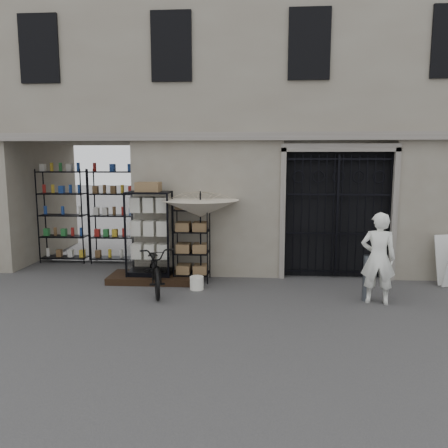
# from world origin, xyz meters

# --- Properties ---
(ground) EXTENTS (80.00, 80.00, 0.00)m
(ground) POSITION_xyz_m (0.00, 0.00, 0.00)
(ground) COLOR black
(ground) RESTS_ON ground
(main_building) EXTENTS (14.00, 4.00, 9.00)m
(main_building) POSITION_xyz_m (0.00, 4.00, 4.50)
(main_building) COLOR gray
(main_building) RESTS_ON ground
(shop_recess) EXTENTS (3.00, 1.70, 3.00)m
(shop_recess) POSITION_xyz_m (-4.50, 2.80, 1.50)
(shop_recess) COLOR black
(shop_recess) RESTS_ON ground
(shop_shelving) EXTENTS (2.70, 0.50, 2.50)m
(shop_shelving) POSITION_xyz_m (-4.55, 3.30, 1.25)
(shop_shelving) COLOR black
(shop_shelving) RESTS_ON ground
(iron_gate) EXTENTS (2.50, 0.21, 3.00)m
(iron_gate) POSITION_xyz_m (1.75, 2.28, 1.50)
(iron_gate) COLOR black
(iron_gate) RESTS_ON ground
(step_platform) EXTENTS (2.00, 0.90, 0.15)m
(step_platform) POSITION_xyz_m (-2.40, 1.55, 0.07)
(step_platform) COLOR black
(step_platform) RESTS_ON ground
(display_cabinet) EXTENTS (0.96, 0.61, 2.04)m
(display_cabinet) POSITION_xyz_m (-2.49, 1.56, 1.00)
(display_cabinet) COLOR black
(display_cabinet) RESTS_ON step_platform
(wire_rack) EXTENTS (0.83, 0.65, 1.74)m
(wire_rack) POSITION_xyz_m (-1.55, 1.66, 0.85)
(wire_rack) COLOR black
(wire_rack) RESTS_ON ground
(market_umbrella) EXTENTS (1.65, 1.67, 2.46)m
(market_umbrella) POSITION_xyz_m (-1.34, 1.60, 1.77)
(market_umbrella) COLOR black
(market_umbrella) RESTS_ON ground
(white_bucket) EXTENTS (0.38, 0.38, 0.28)m
(white_bucket) POSITION_xyz_m (-1.35, 0.97, 0.14)
(white_bucket) COLOR white
(white_bucket) RESTS_ON ground
(bicycle) EXTENTS (0.93, 1.15, 1.91)m
(bicycle) POSITION_xyz_m (-2.19, 0.80, 0.00)
(bicycle) COLOR black
(bicycle) RESTS_ON ground
(steel_bollard) EXTENTS (0.21, 0.21, 0.90)m
(steel_bollard) POSITION_xyz_m (2.05, 0.46, 0.45)
(steel_bollard) COLOR #525860
(steel_bollard) RESTS_ON ground
(shopkeeper) EXTENTS (0.92, 1.84, 0.42)m
(shopkeeper) POSITION_xyz_m (2.21, 0.33, 0.00)
(shopkeeper) COLOR white
(shopkeeper) RESTS_ON ground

